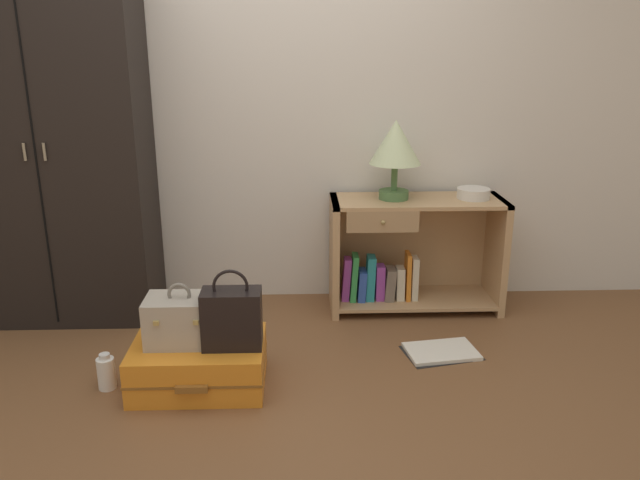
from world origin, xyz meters
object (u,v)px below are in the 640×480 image
Objects in this scene: handbag at (232,318)px; suitcase_large at (199,364)px; table_lamp at (395,146)px; wardrobe at (52,145)px; train_case at (181,320)px; bowl at (473,193)px; open_book_on_floor at (441,352)px; bookshelf at (408,255)px; bottle at (106,372)px.

suitcase_large is at bearing 167.55° from handbag.
table_lamp is 1.40m from handbag.
wardrobe is 1.33m from train_case.
bowl is 1.81m from train_case.
table_lamp is 1.08× the size of open_book_on_floor.
bookshelf is at bearing 44.11° from handbag.
bottle is (0.45, -0.86, -0.92)m from wardrobe.
train_case is 0.24m from handbag.
bowl is at bearing 29.11° from train_case.
handbag is (1.04, -0.88, -0.64)m from wardrobe.
bookshelf is 1.47m from train_case.
bowl is 0.60× the size of train_case.
wardrobe reaches higher than open_book_on_floor.
handbag is 0.65m from bottle.
suitcase_large reaches higher than open_book_on_floor.
wardrobe is 1.89m from table_lamp.
train_case is (-1.09, -0.87, -0.65)m from table_lamp.
bowl reaches higher than open_book_on_floor.
bookshelf is 1.32m from handbag.
open_book_on_floor is (1.62, 0.28, -0.07)m from bottle.
bottle is (-0.35, -0.03, -0.25)m from train_case.
handbag reaches higher than train_case.
wardrobe is at bearing -179.24° from bowl.
bowl is 0.96m from open_book_on_floor.
suitcase_large is 1.95× the size of train_case.
wardrobe is 1.50m from suitcase_large.
bowl is at bearing -0.91° from table_lamp.
suitcase_large is at bearing -167.49° from open_book_on_floor.
suitcase_large is at bearing -141.57° from bookshelf.
table_lamp is at bearing 47.13° from handbag.
bookshelf is 1.44m from suitcase_large.
wardrobe reaches higher than bowl.
train_case is 1.33m from open_book_on_floor.
table_lamp is at bearing 106.32° from open_book_on_floor.
suitcase_large is at bearing 2.33° from bottle.
bookshelf is at bearing 30.35° from bottle.
table_lamp reaches higher than bookshelf.
bowl is 0.31× the size of suitcase_large.
open_book_on_floor is (1.03, 0.30, -0.35)m from handbag.
suitcase_large is 0.43m from bottle.
bottle is (-1.54, -0.90, -0.25)m from bookshelf.
table_lamp is 1.44× the size of train_case.
open_book_on_floor is at bearing 12.51° from suitcase_large.
table_lamp is at bearing 1.16° from wardrobe.
wardrobe is 4.78× the size of open_book_on_floor.
wardrobe is at bearing 139.69° from handbag.
wardrobe is 1.33m from bottle.
table_lamp is 2.38× the size of bowl.
bowl reaches higher than suitcase_large.
wardrobe is at bearing -178.84° from table_lamp.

